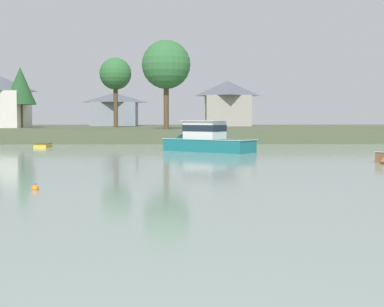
% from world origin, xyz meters
% --- Properties ---
extents(far_shore_bank, '(208.70, 59.17, 1.77)m').
position_xyz_m(far_shore_bank, '(0.00, 93.80, 0.89)').
color(far_shore_bank, '#4C563D').
rests_on(far_shore_bank, ground).
extents(cruiser_teal, '(10.13, 8.81, 5.80)m').
position_xyz_m(cruiser_teal, '(3.08, 49.47, 0.73)').
color(cruiser_teal, '#196B70').
rests_on(cruiser_teal, ground).
extents(dinghy_yellow, '(1.60, 3.46, 0.60)m').
position_xyz_m(dinghy_yellow, '(-14.57, 57.59, 0.15)').
color(dinghy_yellow, gold).
rests_on(dinghy_yellow, ground).
extents(mooring_buoy_orange, '(0.35, 0.35, 0.40)m').
position_xyz_m(mooring_buoy_orange, '(-5.73, 19.72, 0.06)').
color(mooring_buoy_orange, orange).
rests_on(mooring_buoy_orange, ground).
extents(shore_tree_inland_c, '(4.85, 4.85, 9.60)m').
position_xyz_m(shore_tree_inland_c, '(-24.08, 82.76, 8.35)').
color(shore_tree_inland_c, brown).
rests_on(shore_tree_inland_c, far_shore_bank).
extents(shore_tree_right_mid, '(5.29, 5.29, 11.54)m').
position_xyz_m(shore_tree_right_mid, '(-9.56, 87.00, 10.53)').
color(shore_tree_right_mid, brown).
rests_on(shore_tree_right_mid, far_shore_bank).
extents(shore_tree_inland_b, '(6.66, 6.66, 12.19)m').
position_xyz_m(shore_tree_inland_b, '(-0.78, 70.62, 10.57)').
color(shore_tree_inland_b, brown).
rests_on(shore_tree_inland_b, far_shore_bank).
extents(cottage_hillside, '(9.45, 7.82, 6.47)m').
position_xyz_m(cottage_hillside, '(-11.73, 104.18, 5.11)').
color(cottage_hillside, gray).
rests_on(cottage_hillside, far_shore_bank).
extents(cottage_behind_trees, '(9.07, 9.46, 8.66)m').
position_xyz_m(cottage_behind_trees, '(10.31, 101.01, 6.25)').
color(cottage_behind_trees, '#9E998E').
rests_on(cottage_behind_trees, far_shore_bank).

